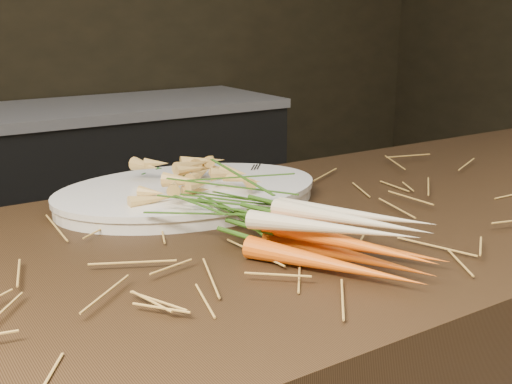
# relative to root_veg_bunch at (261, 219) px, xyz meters

# --- Properties ---
(back_counter) EXTENTS (1.82, 0.62, 0.84)m
(back_counter) POSITION_rel_root_veg_bunch_xyz_m (0.31, 1.93, -0.52)
(back_counter) COLOR black
(back_counter) RESTS_ON ground
(straw_bedding) EXTENTS (1.40, 0.60, 0.02)m
(straw_bedding) POSITION_rel_root_veg_bunch_xyz_m (0.01, 0.05, -0.03)
(straw_bedding) COLOR olive
(straw_bedding) RESTS_ON main_counter
(root_veg_bunch) EXTENTS (0.30, 0.46, 0.08)m
(root_veg_bunch) POSITION_rel_root_veg_bunch_xyz_m (0.00, 0.00, 0.00)
(root_veg_bunch) COLOR #C74508
(root_veg_bunch) RESTS_ON main_counter
(serving_platter) EXTENTS (0.49, 0.36, 0.02)m
(serving_platter) POSITION_rel_root_veg_bunch_xyz_m (0.01, 0.25, -0.03)
(serving_platter) COLOR white
(serving_platter) RESTS_ON main_counter
(roasted_veg_heap) EXTENTS (0.24, 0.19, 0.05)m
(roasted_veg_heap) POSITION_rel_root_veg_bunch_xyz_m (0.01, 0.25, 0.01)
(roasted_veg_heap) COLOR tan
(roasted_veg_heap) RESTS_ON serving_platter
(serving_fork) EXTENTS (0.12, 0.14, 0.00)m
(serving_fork) POSITION_rel_root_veg_bunch_xyz_m (0.17, 0.21, -0.01)
(serving_fork) COLOR silver
(serving_fork) RESTS_ON serving_platter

